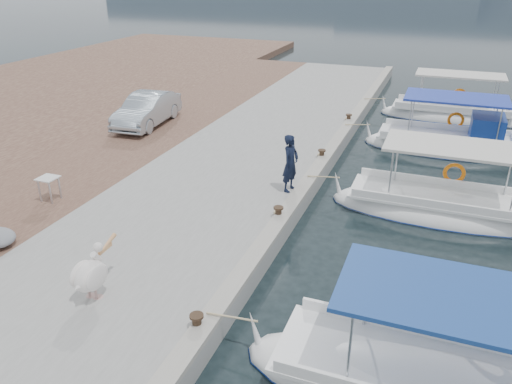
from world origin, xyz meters
The scene contains 12 objects.
ground centered at (0.00, 0.00, 0.00)m, with size 400.00×400.00×0.00m, color black.
concrete_quay centered at (-3.00, 5.00, 0.25)m, with size 6.00×40.00×0.50m, color gray.
quay_curb centered at (-0.22, 5.00, 0.56)m, with size 0.44×40.00×0.12m, color #9A9588.
cobblestone_strip centered at (-8.00, 5.00, 0.25)m, with size 4.00×40.00×0.50m, color brown.
fishing_caique_c centered at (3.86, 4.35, 0.13)m, with size 6.55×2.20×2.83m.
fishing_caique_d centered at (3.93, 10.49, 0.20)m, with size 6.48×2.38×2.83m.
fishing_caique_e centered at (3.94, 15.32, 0.13)m, with size 6.70×2.06×2.83m.
mooring_bollards centered at (-0.35, 1.50, 0.69)m, with size 0.28×20.28×0.33m.
pelican centered at (-2.87, -3.36, 1.08)m, with size 0.52×1.44×1.13m.
fisherman centered at (-0.60, 3.38, 1.40)m, with size 0.66×0.43×1.81m, color black.
parked_car centered at (-8.51, 7.85, 1.19)m, with size 1.45×4.17×1.37m, color #A8B6C0.
folding_table centered at (-7.10, 0.16, 1.02)m, with size 0.55×0.55×0.73m.
Camera 1 is at (3.46, -10.32, 6.98)m, focal length 35.00 mm.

